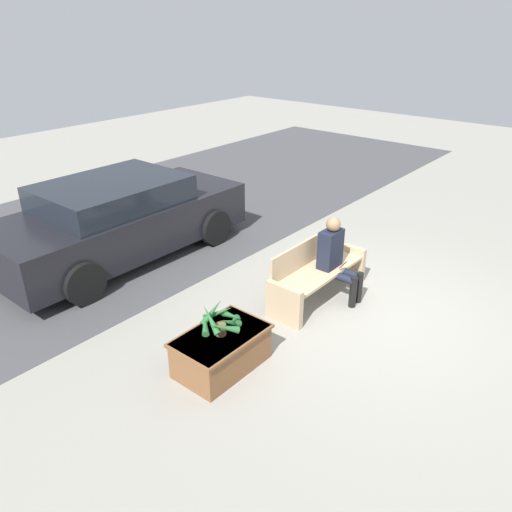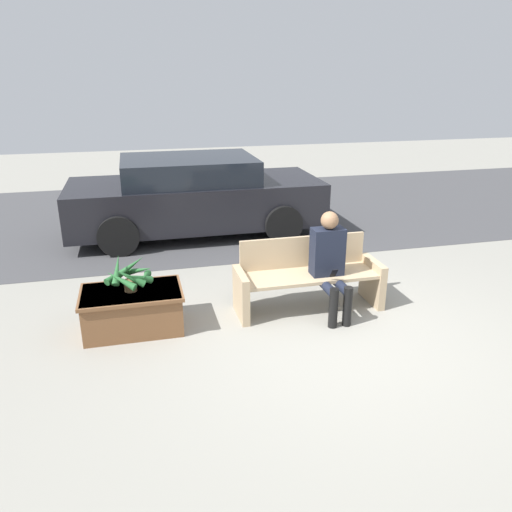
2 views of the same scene
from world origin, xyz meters
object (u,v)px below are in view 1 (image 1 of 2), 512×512
at_px(person_seated, 336,255).
at_px(potted_plant, 221,320).
at_px(planter_box, 221,349).
at_px(bench, 316,272).
at_px(parked_car, 120,219).

bearing_deg(person_seated, potted_plant, 176.93).
distance_m(person_seated, planter_box, 2.33).
relative_size(bench, parked_car, 0.41).
height_order(person_seated, potted_plant, person_seated).
bearing_deg(bench, parked_car, 105.66).
bearing_deg(bench, planter_box, -178.03).
height_order(person_seated, parked_car, parked_car).
height_order(bench, person_seated, person_seated).
relative_size(potted_plant, parked_car, 0.13).
xyz_separation_m(potted_plant, parked_car, (1.15, 3.44, 0.03)).
relative_size(person_seated, planter_box, 1.11).
relative_size(person_seated, potted_plant, 2.23).
height_order(bench, potted_plant, potted_plant).
bearing_deg(bench, potted_plant, -177.93).
bearing_deg(potted_plant, planter_box, 135.22).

